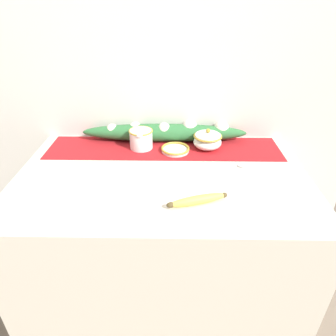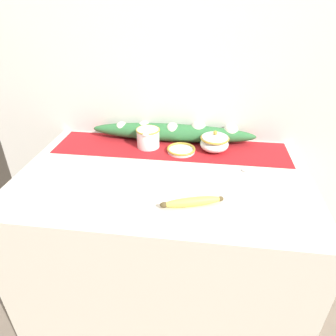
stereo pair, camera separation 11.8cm
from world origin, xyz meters
TOP-DOWN VIEW (x-y plane):
  - ground_plane at (0.00, 0.00)m, footprint 12.00×12.00m
  - countertop at (0.00, 0.00)m, footprint 1.20×0.75m
  - back_wall at (0.00, 0.39)m, footprint 2.00×0.04m
  - table_runner at (0.00, 0.24)m, footprint 1.11×0.25m
  - cream_pitcher at (-0.11, 0.24)m, footprint 0.11×0.13m
  - sugar_bowl at (0.21, 0.24)m, footprint 0.13×0.13m
  - small_dish at (0.06, 0.20)m, footprint 0.13×0.13m
  - banana at (0.13, -0.20)m, footprint 0.22×0.10m
  - spoon at (0.32, 0.07)m, footprint 0.18×0.03m
  - napkin_stack at (-0.48, -0.18)m, footprint 0.17×0.17m
  - poinsettia_garland at (0.01, 0.32)m, footprint 0.82×0.10m

SIDE VIEW (x-z plane):
  - ground_plane at x=0.00m, z-range 0.00..0.00m
  - countertop at x=0.00m, z-range 0.00..0.89m
  - table_runner at x=0.00m, z-range 0.89..0.89m
  - spoon at x=0.32m, z-range 0.89..0.90m
  - small_dish at x=0.06m, z-range 0.89..0.91m
  - napkin_stack at x=-0.48m, z-range 0.89..0.92m
  - banana at x=0.13m, z-range 0.89..0.92m
  - sugar_bowl at x=0.21m, z-range 0.89..0.99m
  - poinsettia_garland at x=0.01m, z-range 0.89..1.00m
  - cream_pitcher at x=-0.11m, z-range 0.90..0.99m
  - back_wall at x=0.00m, z-range 0.00..2.40m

